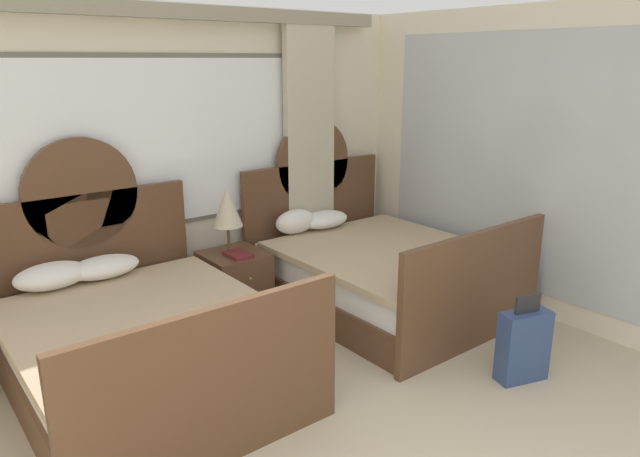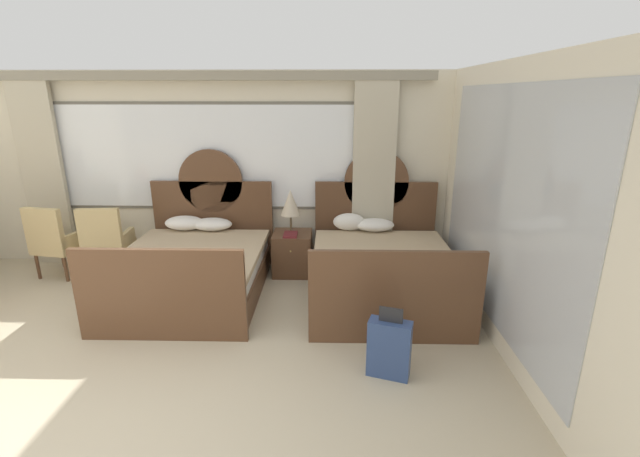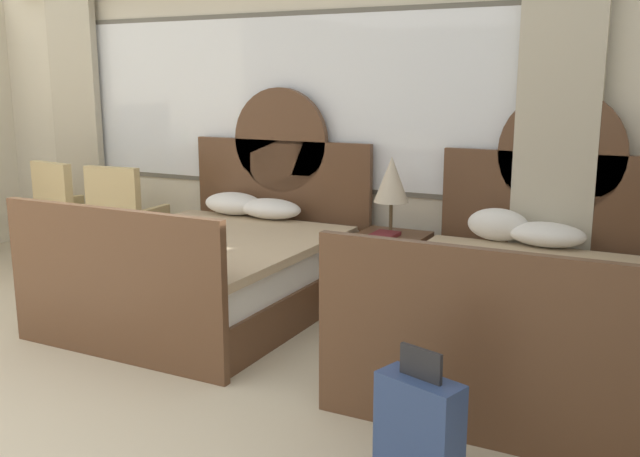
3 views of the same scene
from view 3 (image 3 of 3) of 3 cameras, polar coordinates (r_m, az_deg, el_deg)
wall_back_window at (r=6.19m, az=-3.10°, el=9.04°), size 6.71×0.22×2.70m
bed_near_window at (r=5.41m, az=-8.47°, el=-3.03°), size 1.70×2.15×1.67m
bed_near_mirror at (r=4.52m, az=16.26°, el=-6.45°), size 1.70×2.15×1.67m
nightstand_between_beds at (r=5.46m, az=5.68°, el=-3.47°), size 0.52×0.55×0.58m
table_lamp_on_nightstand at (r=5.36m, az=5.82°, el=3.90°), size 0.27×0.27×0.59m
book_on_nightstand at (r=5.29m, az=5.20°, el=-0.55°), size 0.18×0.26×0.03m
armchair_by_window_left at (r=6.54m, az=-15.55°, el=0.90°), size 0.58×0.58×1.00m
armchair_by_window_centre at (r=7.02m, az=-19.74°, el=1.38°), size 0.62×0.62×1.00m
suitcase_on_floor at (r=3.12m, az=7.99°, el=-16.30°), size 0.40×0.26×0.66m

